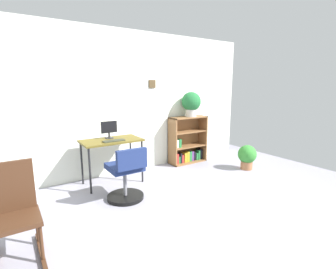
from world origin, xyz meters
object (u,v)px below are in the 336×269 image
at_px(monitor, 109,129).
at_px(potted_plant_on_shelf, 191,103).
at_px(keyboard, 114,141).
at_px(potted_plant_floor, 247,156).
at_px(office_chair, 126,177).
at_px(rocking_chair, 14,212).
at_px(desk, 112,144).
at_px(bookshelf_low, 186,143).

relative_size(monitor, potted_plant_on_shelf, 0.57).
height_order(keyboard, potted_plant_floor, keyboard).
xyz_separation_m(office_chair, potted_plant_on_shelf, (1.86, 0.91, 0.90)).
bearing_deg(rocking_chair, potted_plant_floor, 7.21).
relative_size(keyboard, potted_plant_floor, 0.72).
xyz_separation_m(office_chair, rocking_chair, (-1.35, -0.53, 0.11)).
bearing_deg(keyboard, desk, 85.35).
bearing_deg(rocking_chair, bookshelf_low, 25.46).
distance_m(potted_plant_on_shelf, potted_plant_floor, 1.51).
distance_m(keyboard, office_chair, 0.70).
height_order(monitor, bookshelf_low, monitor).
relative_size(office_chair, bookshelf_low, 0.81).
bearing_deg(rocking_chair, potted_plant_on_shelf, 24.20).
bearing_deg(keyboard, rocking_chair, -142.05).
bearing_deg(potted_plant_on_shelf, office_chair, -153.90).
relative_size(monitor, office_chair, 0.37).
bearing_deg(desk, potted_plant_floor, -17.29).
xyz_separation_m(rocking_chair, potted_plant_floor, (3.83, 0.48, -0.19)).
bearing_deg(potted_plant_floor, potted_plant_on_shelf, 123.17).
distance_m(office_chair, bookshelf_low, 2.04).
xyz_separation_m(desk, monitor, (0.01, 0.11, 0.22)).
xyz_separation_m(keyboard, bookshelf_low, (1.74, 0.40, -0.33)).
distance_m(rocking_chair, potted_plant_on_shelf, 3.60).
distance_m(office_chair, potted_plant_floor, 2.49).
height_order(rocking_chair, bookshelf_low, bookshelf_low).
bearing_deg(desk, office_chair, -95.61).
bearing_deg(desk, monitor, 84.73).
distance_m(office_chair, rocking_chair, 1.46).
height_order(bookshelf_low, potted_plant_on_shelf, potted_plant_on_shelf).
height_order(potted_plant_on_shelf, potted_plant_floor, potted_plant_on_shelf).
distance_m(desk, keyboard, 0.16).
relative_size(potted_plant_on_shelf, potted_plant_floor, 1.06).
xyz_separation_m(office_chair, bookshelf_low, (1.79, 0.96, 0.07)).
relative_size(office_chair, rocking_chair, 0.86).
height_order(desk, office_chair, office_chair).
bearing_deg(keyboard, bookshelf_low, 12.92).
distance_m(bookshelf_low, potted_plant_on_shelf, 0.83).
bearing_deg(bookshelf_low, potted_plant_floor, -55.66).
relative_size(desk, monitor, 3.31).
height_order(office_chair, potted_plant_floor, office_chair).
bearing_deg(keyboard, office_chair, -95.84).
relative_size(monitor, potted_plant_floor, 0.61).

